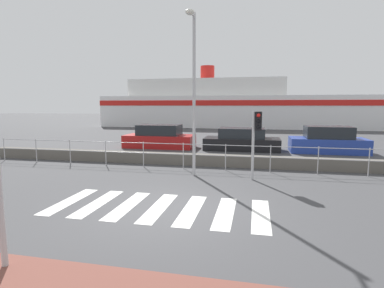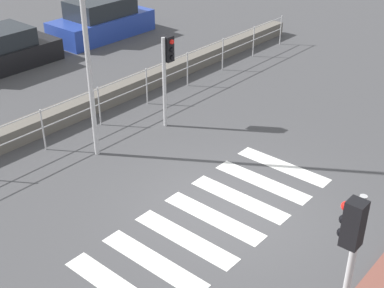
{
  "view_description": "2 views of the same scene",
  "coord_description": "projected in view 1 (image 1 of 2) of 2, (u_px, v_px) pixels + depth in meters",
  "views": [
    {
      "loc": [
        2.12,
        -7.46,
        2.76
      ],
      "look_at": [
        0.12,
        2.0,
        1.5
      ],
      "focal_mm": 28.0,
      "sensor_mm": 36.0,
      "label": 1
    },
    {
      "loc": [
        -7.52,
        -5.52,
        6.76
      ],
      "look_at": [
        0.09,
        1.0,
        1.2
      ],
      "focal_mm": 50.0,
      "sensor_mm": 36.0,
      "label": 2
    }
  ],
  "objects": [
    {
      "name": "crosswalk",
      "position": [
        159.0,
        207.0,
        8.11
      ],
      "size": [
        5.85,
        2.4,
        0.01
      ],
      "color": "silver",
      "rests_on": "ground_plane"
    },
    {
      "name": "parked_car_blue",
      "position": [
        328.0,
        141.0,
        17.45
      ],
      "size": [
        4.22,
        1.9,
        1.54
      ],
      "color": "#233D9E",
      "rests_on": "ground_plane"
    },
    {
      "name": "traffic_light_far",
      "position": [
        256.0,
        130.0,
        10.88
      ],
      "size": [
        0.34,
        0.32,
        2.52
      ],
      "color": "#B2B2B5",
      "rests_on": "ground_plane"
    },
    {
      "name": "ground_plane",
      "position": [
        172.0,
        209.0,
        8.03
      ],
      "size": [
        160.0,
        160.0,
        0.0
      ],
      "primitive_type": "plane",
      "color": "#424244"
    },
    {
      "name": "streetlamp",
      "position": [
        193.0,
        77.0,
        11.19
      ],
      "size": [
        0.32,
        1.01,
        6.16
      ],
      "color": "#B2B2B5",
      "rests_on": "ground_plane"
    },
    {
      "name": "seawall",
      "position": [
        207.0,
        160.0,
        13.76
      ],
      "size": [
        22.55,
        0.55,
        0.5
      ],
      "color": "#605B54",
      "rests_on": "ground_plane"
    },
    {
      "name": "parked_car_red",
      "position": [
        160.0,
        138.0,
        19.56
      ],
      "size": [
        4.51,
        1.89,
        1.49
      ],
      "color": "#B21919",
      "rests_on": "ground_plane"
    },
    {
      "name": "parked_car_black",
      "position": [
        242.0,
        141.0,
        18.48
      ],
      "size": [
        4.58,
        1.9,
        1.35
      ],
      "color": "black",
      "rests_on": "ground_plane"
    },
    {
      "name": "harbor_fence",
      "position": [
        204.0,
        152.0,
        12.85
      ],
      "size": [
        20.33,
        0.04,
        1.13
      ],
      "color": "#B2B2B5",
      "rests_on": "ground_plane"
    },
    {
      "name": "ferry_boat",
      "position": [
        232.0,
        107.0,
        38.73
      ],
      "size": [
        34.49,
        8.54,
        7.78
      ],
      "color": "white",
      "rests_on": "ground_plane"
    }
  ]
}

